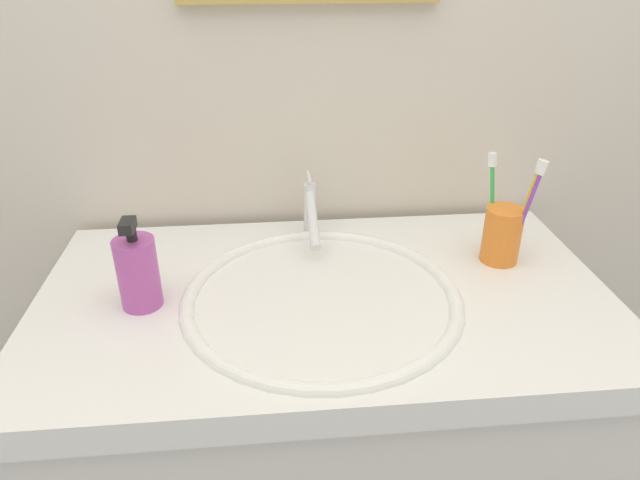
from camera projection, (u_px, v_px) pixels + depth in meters
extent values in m
cube|color=beige|center=(309.00, 75.00, 1.06)|extent=(2.13, 0.04, 2.40)
cube|color=white|center=(325.00, 303.00, 0.94)|extent=(0.93, 0.53, 0.05)
ellipsoid|color=white|center=(322.00, 321.00, 0.93)|extent=(0.39, 0.39, 0.09)
torus|color=white|center=(322.00, 298.00, 0.91)|extent=(0.45, 0.45, 0.02)
cylinder|color=#595B60|center=(322.00, 341.00, 0.95)|extent=(0.03, 0.03, 0.01)
cylinder|color=silver|center=(310.00, 209.00, 1.09)|extent=(0.02, 0.02, 0.10)
cylinder|color=silver|center=(312.00, 218.00, 1.03)|extent=(0.02, 0.13, 0.07)
cylinder|color=silver|center=(309.00, 177.00, 1.07)|extent=(0.01, 0.05, 0.01)
cylinder|color=orange|center=(502.00, 235.00, 0.99)|extent=(0.07, 0.07, 0.10)
cylinder|color=green|center=(492.00, 207.00, 1.00)|extent=(0.03, 0.03, 0.17)
cube|color=white|center=(492.00, 160.00, 0.97)|extent=(0.02, 0.02, 0.03)
cylinder|color=purple|center=(524.00, 216.00, 0.95)|extent=(0.03, 0.03, 0.18)
cube|color=white|center=(543.00, 168.00, 0.90)|extent=(0.02, 0.02, 0.03)
cylinder|color=yellow|center=(522.00, 215.00, 0.96)|extent=(0.03, 0.02, 0.18)
cube|color=white|center=(540.00, 167.00, 0.92)|extent=(0.02, 0.01, 0.03)
cylinder|color=#B24CA5|center=(138.00, 273.00, 0.87)|extent=(0.06, 0.06, 0.11)
cylinder|color=black|center=(131.00, 234.00, 0.84)|extent=(0.02, 0.02, 0.02)
cube|color=black|center=(127.00, 226.00, 0.82)|extent=(0.02, 0.04, 0.02)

